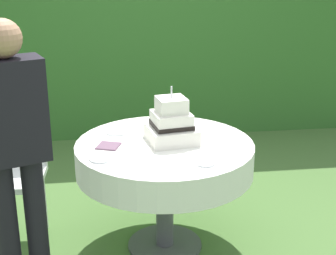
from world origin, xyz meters
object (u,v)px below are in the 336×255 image
Objects in this scene: wedding_cake at (172,124)px; napkin_stack at (108,146)px; cake_table at (165,159)px; serving_plate_far at (206,163)px; serving_plate_left at (117,132)px; serving_plate_right at (156,125)px; garden_chair at (15,165)px; serving_plate_near at (101,158)px; standing_person at (14,147)px.

napkin_stack is (-0.41, -0.05, -0.11)m from wedding_cake.
serving_plate_far is at bearing -62.24° from cake_table.
cake_table is 7.88× the size of serving_plate_left.
serving_plate_far and serving_plate_left have the same top height.
serving_plate_right reaches higher than cake_table.
serving_plate_far reaches higher than napkin_stack.
cake_table is 1.28× the size of garden_chair.
serving_plate_right is at bearing 3.60° from garden_chair.
cake_table is 3.13× the size of wedding_cake.
garden_chair reaches higher than serving_plate_left.
wedding_cake reaches higher than serving_plate_right.
serving_plate_left is (-0.35, 0.20, -0.11)m from wedding_cake.
napkin_stack is at bearing 77.00° from serving_plate_near.
serving_plate_right is at bearing 93.19° from cake_table.
serving_plate_right is 0.90× the size of napkin_stack.
serving_plate_near is at bearing -124.79° from serving_plate_right.
serving_plate_far is 0.92× the size of serving_plate_right.
serving_plate_near is 1.32× the size of serving_plate_far.
serving_plate_right is at bearing 20.68° from serving_plate_left.
garden_chair is (-0.59, 0.49, -0.22)m from serving_plate_near.
napkin_stack is at bearing 38.00° from standing_person.
serving_plate_right is 1.13m from standing_person.
garden_chair reaches higher than serving_plate_far.
napkin_stack is (-0.06, -0.25, -0.00)m from serving_plate_left.
cake_table is 0.43m from serving_plate_far.
cake_table is 0.23m from wedding_cake.
wedding_cake is at bearing 28.60° from serving_plate_near.
napkin_stack is at bearing -104.18° from serving_plate_left.
serving_plate_left is (-0.29, 0.24, 0.11)m from cake_table.
standing_person is at bearing -142.00° from napkin_stack.
garden_chair is at bearing -176.40° from serving_plate_right.
standing_person reaches higher than cake_table.
serving_plate_left is at bearing -159.32° from serving_plate_right.
serving_plate_right is (-0.21, 0.70, 0.00)m from serving_plate_far.
cake_table is 1.03m from garden_chair.
serving_plate_left is 0.73m from garden_chair.
serving_plate_near and serving_plate_far have the same top height.
standing_person is at bearing -78.76° from garden_chair.
garden_chair is at bearing 166.94° from wedding_cake.
serving_plate_far reaches higher than cake_table.
serving_plate_left reaches higher than napkin_stack.
serving_plate_left is 0.09× the size of standing_person.
wedding_cake is at bearing -13.06° from garden_chair.
garden_chair is 0.56× the size of standing_person.
wedding_cake reaches higher than cake_table.
serving_plate_far is at bearing -14.35° from serving_plate_near.
wedding_cake is at bearing 25.74° from standing_person.
serving_plate_near reaches higher than napkin_stack.
standing_person is (-0.56, -0.64, 0.17)m from serving_plate_left.
wedding_cake is at bearing 6.58° from napkin_stack.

